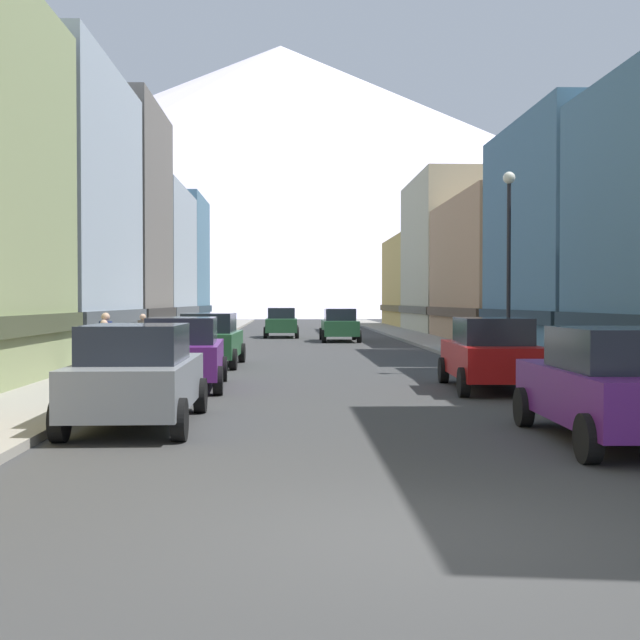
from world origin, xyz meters
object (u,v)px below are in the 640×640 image
(car_left_1, at_px, (183,352))
(streetlamp_right, at_px, (509,240))
(car_left_2, at_px, (210,339))
(car_right_0, at_px, (613,385))
(pedestrian_0, at_px, (104,350))
(pedestrian_1, at_px, (143,338))
(car_driving_0, at_px, (281,322))
(pedestrian_2, at_px, (106,346))
(car_left_0, at_px, (137,375))
(car_driving_1, at_px, (340,325))
(car_right_1, at_px, (491,353))

(car_left_1, relative_size, streetlamp_right, 0.76)
(car_left_2, relative_size, car_right_0, 1.00)
(pedestrian_0, height_order, pedestrian_1, pedestrian_1)
(car_driving_0, bearing_deg, pedestrian_2, -99.87)
(car_right_0, bearing_deg, car_driving_0, 98.22)
(car_left_1, relative_size, car_right_0, 1.01)
(car_driving_0, relative_size, streetlamp_right, 0.75)
(car_left_1, relative_size, pedestrian_0, 2.95)
(car_left_0, distance_m, car_left_2, 13.29)
(car_left_2, bearing_deg, pedestrian_2, -117.79)
(car_left_1, xyz_separation_m, car_left_2, (-0.00, 7.04, 0.00))
(car_left_2, height_order, pedestrian_1, car_left_2)
(car_left_0, distance_m, car_right_0, 7.86)
(car_driving_1, xyz_separation_m, pedestrian_0, (-7.85, -21.67, -0.06))
(car_left_1, height_order, car_driving_1, same)
(car_left_2, relative_size, car_driving_1, 1.01)
(car_driving_1, bearing_deg, car_right_0, -86.08)
(streetlamp_right, bearing_deg, pedestrian_0, -173.49)
(car_driving_0, bearing_deg, pedestrian_0, -99.80)
(car_right_1, bearing_deg, car_left_0, -143.42)
(pedestrian_2, bearing_deg, car_right_1, -16.67)
(streetlamp_right, bearing_deg, pedestrian_2, -174.44)
(car_left_0, relative_size, car_driving_1, 1.00)
(car_left_0, bearing_deg, car_right_1, 36.58)
(car_left_1, bearing_deg, car_left_0, -90.02)
(car_left_2, bearing_deg, car_right_1, -45.21)
(car_left_2, distance_m, car_driving_1, 17.68)
(pedestrian_0, relative_size, pedestrian_2, 0.89)
(car_right_1, distance_m, streetlamp_right, 5.39)
(pedestrian_0, bearing_deg, car_left_2, 63.17)
(car_driving_0, distance_m, car_driving_1, 6.15)
(car_left_0, height_order, streetlamp_right, streetlamp_right)
(car_right_0, bearing_deg, car_right_1, 90.01)
(car_right_1, relative_size, pedestrian_2, 2.62)
(car_left_1, height_order, streetlamp_right, streetlamp_right)
(pedestrian_1, bearing_deg, car_right_0, -58.63)
(car_left_2, height_order, car_right_0, same)
(car_left_2, relative_size, pedestrian_2, 2.59)
(pedestrian_2, distance_m, streetlamp_right, 12.05)
(car_left_1, bearing_deg, car_driving_0, 85.69)
(car_right_0, xyz_separation_m, car_driving_1, (-2.20, 32.12, 0.00))
(car_driving_1, bearing_deg, car_right_1, -84.87)
(car_left_2, bearing_deg, pedestrian_0, -116.83)
(car_left_0, bearing_deg, pedestrian_1, 99.60)
(pedestrian_2, xyz_separation_m, streetlamp_right, (11.60, 1.13, 3.04))
(car_left_1, xyz_separation_m, pedestrian_2, (-2.45, 2.40, 0.04))
(car_left_2, distance_m, pedestrian_2, 5.25)
(car_left_0, height_order, pedestrian_2, pedestrian_2)
(car_right_0, distance_m, pedestrian_2, 14.64)
(car_right_0, xyz_separation_m, streetlamp_right, (1.55, 11.77, 3.09))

